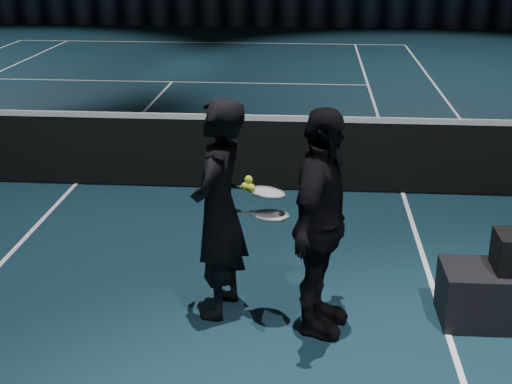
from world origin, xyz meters
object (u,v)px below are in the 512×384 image
(player_b, at_px, (320,224))
(player_a, at_px, (219,210))
(tennis_balls, at_px, (248,185))
(racket_lower, at_px, (271,215))
(racket_upper, at_px, (267,192))

(player_b, bearing_deg, player_a, 89.19)
(player_a, distance_m, tennis_balls, 0.35)
(racket_lower, height_order, racket_upper, racket_upper)
(player_a, xyz_separation_m, racket_upper, (0.40, -0.07, 0.19))
(player_a, height_order, racket_upper, player_a)
(player_b, xyz_separation_m, racket_lower, (-0.39, 0.11, 0.02))
(player_b, relative_size, tennis_balls, 15.33)
(player_a, distance_m, racket_lower, 0.45)
(player_a, bearing_deg, racket_lower, 86.56)
(player_a, bearing_deg, tennis_balls, 87.68)
(racket_lower, bearing_deg, player_a, 180.00)
(racket_upper, bearing_deg, player_a, -178.29)
(player_a, distance_m, racket_upper, 0.44)
(player_a, relative_size, tennis_balls, 15.33)
(player_b, bearing_deg, racket_lower, 89.19)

